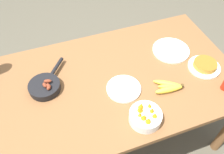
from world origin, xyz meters
The scene contains 8 objects.
ground_plane centered at (0.00, 0.00, 0.00)m, with size 14.00×14.00×0.00m, color #565142.
dining_table centered at (0.00, 0.00, 0.66)m, with size 1.71×0.97×0.76m.
banana_bunch centered at (0.32, -0.19, 0.77)m, with size 0.20×0.14×0.04m.
skillet centered at (-0.43, 0.08, 0.78)m, with size 0.27×0.31×0.08m.
frittata_plate_center centered at (0.64, -0.11, 0.78)m, with size 0.22×0.22×0.05m.
empty_plate_near_front centered at (0.50, 0.11, 0.76)m, with size 0.27×0.27×0.02m.
empty_plate_far_left centered at (0.04, -0.10, 0.76)m, with size 0.22×0.22×0.02m.
fruit_bowl_mango centered at (0.08, -0.35, 0.79)m, with size 0.19×0.19×0.11m.
Camera 1 is at (-0.34, -0.95, 1.97)m, focal length 38.00 mm.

